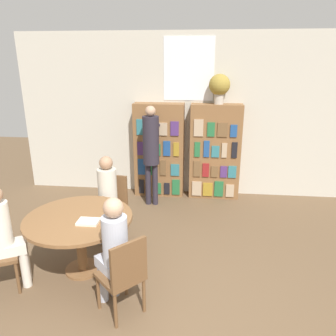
{
  "coord_description": "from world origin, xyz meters",
  "views": [
    {
      "loc": [
        0.28,
        -2.29,
        2.51
      ],
      "look_at": [
        -0.19,
        2.09,
        1.05
      ],
      "focal_mm": 35.0,
      "sensor_mm": 36.0,
      "label": 1
    }
  ],
  "objects_px": {
    "seated_reader_left": "(107,194)",
    "seated_reader_right": "(113,246)",
    "flower_vase": "(220,86)",
    "chair_far_side": "(124,273)",
    "reading_table": "(79,225)",
    "chair_left_side": "(112,202)",
    "bookshelf_right": "(215,152)",
    "seated_reader_back": "(5,233)",
    "librarian_standing": "(151,146)",
    "bookshelf_left": "(159,150)"
  },
  "relations": [
    {
      "from": "bookshelf_left",
      "to": "chair_left_side",
      "type": "bearing_deg",
      "value": -107.12
    },
    {
      "from": "reading_table",
      "to": "librarian_standing",
      "type": "distance_m",
      "value": 2.18
    },
    {
      "from": "reading_table",
      "to": "seated_reader_left",
      "type": "relative_size",
      "value": 1.02
    },
    {
      "from": "flower_vase",
      "to": "seated_reader_left",
      "type": "distance_m",
      "value": 2.74
    },
    {
      "from": "bookshelf_left",
      "to": "bookshelf_right",
      "type": "xyz_separation_m",
      "value": [
        1.05,
        -0.0,
        -0.0
      ]
    },
    {
      "from": "bookshelf_right",
      "to": "seated_reader_left",
      "type": "bearing_deg",
      "value": -131.43
    },
    {
      "from": "reading_table",
      "to": "chair_left_side",
      "type": "xyz_separation_m",
      "value": [
        0.14,
        0.97,
        -0.13
      ]
    },
    {
      "from": "seated_reader_right",
      "to": "seated_reader_back",
      "type": "bearing_deg",
      "value": 125.87
    },
    {
      "from": "bookshelf_left",
      "to": "seated_reader_left",
      "type": "distance_m",
      "value": 1.85
    },
    {
      "from": "flower_vase",
      "to": "chair_far_side",
      "type": "height_order",
      "value": "flower_vase"
    },
    {
      "from": "flower_vase",
      "to": "chair_far_side",
      "type": "bearing_deg",
      "value": -107.08
    },
    {
      "from": "bookshelf_left",
      "to": "seated_reader_right",
      "type": "relative_size",
      "value": 1.4
    },
    {
      "from": "flower_vase",
      "to": "chair_far_side",
      "type": "relative_size",
      "value": 0.58
    },
    {
      "from": "reading_table",
      "to": "seated_reader_back",
      "type": "distance_m",
      "value": 0.79
    },
    {
      "from": "bookshelf_right",
      "to": "seated_reader_back",
      "type": "xyz_separation_m",
      "value": [
        -2.37,
        -2.93,
        -0.18
      ]
    },
    {
      "from": "seated_reader_left",
      "to": "librarian_standing",
      "type": "height_order",
      "value": "librarian_standing"
    },
    {
      "from": "chair_left_side",
      "to": "bookshelf_left",
      "type": "bearing_deg",
      "value": -99.14
    },
    {
      "from": "chair_far_side",
      "to": "seated_reader_left",
      "type": "distance_m",
      "value": 1.6
    },
    {
      "from": "bookshelf_right",
      "to": "reading_table",
      "type": "height_order",
      "value": "bookshelf_right"
    },
    {
      "from": "seated_reader_left",
      "to": "seated_reader_right",
      "type": "bearing_deg",
      "value": 116.98
    },
    {
      "from": "seated_reader_back",
      "to": "bookshelf_left",
      "type": "bearing_deg",
      "value": 127.65
    },
    {
      "from": "seated_reader_left",
      "to": "seated_reader_back",
      "type": "xyz_separation_m",
      "value": [
        -0.81,
        -1.16,
        -0.02
      ]
    },
    {
      "from": "bookshelf_left",
      "to": "bookshelf_right",
      "type": "distance_m",
      "value": 1.05
    },
    {
      "from": "seated_reader_left",
      "to": "seated_reader_back",
      "type": "relative_size",
      "value": 1.01
    },
    {
      "from": "bookshelf_left",
      "to": "seated_reader_back",
      "type": "xyz_separation_m",
      "value": [
        -1.32,
        -2.93,
        -0.18
      ]
    },
    {
      "from": "flower_vase",
      "to": "seated_reader_right",
      "type": "bearing_deg",
      "value": -109.85
    },
    {
      "from": "flower_vase",
      "to": "reading_table",
      "type": "distance_m",
      "value": 3.4
    },
    {
      "from": "flower_vase",
      "to": "chair_left_side",
      "type": "relative_size",
      "value": 0.58
    },
    {
      "from": "bookshelf_right",
      "to": "bookshelf_left",
      "type": "bearing_deg",
      "value": 179.98
    },
    {
      "from": "seated_reader_right",
      "to": "reading_table",
      "type": "bearing_deg",
      "value": 90.0
    },
    {
      "from": "chair_far_side",
      "to": "seated_reader_right",
      "type": "height_order",
      "value": "seated_reader_right"
    },
    {
      "from": "bookshelf_left",
      "to": "seated_reader_left",
      "type": "xyz_separation_m",
      "value": [
        -0.51,
        -1.77,
        -0.16
      ]
    },
    {
      "from": "bookshelf_right",
      "to": "seated_reader_right",
      "type": "relative_size",
      "value": 1.4
    },
    {
      "from": "bookshelf_right",
      "to": "chair_left_side",
      "type": "bearing_deg",
      "value": -133.98
    },
    {
      "from": "reading_table",
      "to": "chair_left_side",
      "type": "height_order",
      "value": "chair_left_side"
    },
    {
      "from": "seated_reader_left",
      "to": "seated_reader_back",
      "type": "height_order",
      "value": "seated_reader_left"
    },
    {
      "from": "flower_vase",
      "to": "reading_table",
      "type": "bearing_deg",
      "value": -123.53
    },
    {
      "from": "chair_left_side",
      "to": "librarian_standing",
      "type": "distance_m",
      "value": 1.31
    },
    {
      "from": "seated_reader_right",
      "to": "seated_reader_back",
      "type": "relative_size",
      "value": 1.02
    },
    {
      "from": "seated_reader_right",
      "to": "seated_reader_back",
      "type": "height_order",
      "value": "seated_reader_right"
    },
    {
      "from": "bookshelf_left",
      "to": "seated_reader_right",
      "type": "height_order",
      "value": "bookshelf_left"
    },
    {
      "from": "chair_left_side",
      "to": "librarian_standing",
      "type": "xyz_separation_m",
      "value": [
        0.42,
        1.09,
        0.59
      ]
    },
    {
      "from": "bookshelf_right",
      "to": "librarian_standing",
      "type": "height_order",
      "value": "librarian_standing"
    },
    {
      "from": "bookshelf_right",
      "to": "seated_reader_right",
      "type": "bearing_deg",
      "value": -109.43
    },
    {
      "from": "seated_reader_left",
      "to": "seated_reader_back",
      "type": "bearing_deg",
      "value": 63.11
    },
    {
      "from": "bookshelf_right",
      "to": "chair_far_side",
      "type": "relative_size",
      "value": 1.97
    },
    {
      "from": "bookshelf_left",
      "to": "chair_far_side",
      "type": "xyz_separation_m",
      "value": [
        0.08,
        -3.24,
        -0.38
      ]
    },
    {
      "from": "chair_left_side",
      "to": "seated_reader_left",
      "type": "bearing_deg",
      "value": 90.0
    },
    {
      "from": "chair_left_side",
      "to": "bookshelf_right",
      "type": "bearing_deg",
      "value": -126.01
    },
    {
      "from": "flower_vase",
      "to": "seated_reader_right",
      "type": "height_order",
      "value": "flower_vase"
    }
  ]
}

